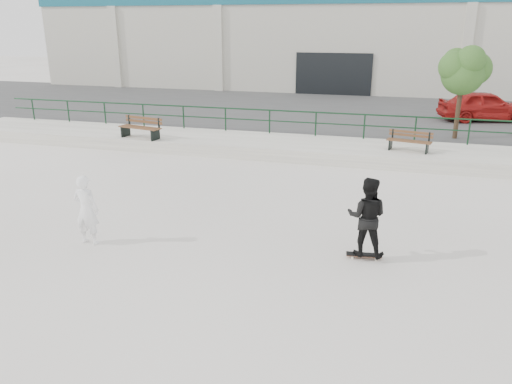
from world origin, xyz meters
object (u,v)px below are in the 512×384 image
(red_car, at_px, (485,106))
(skateboard, at_px, (364,255))
(seated_skater, at_px, (86,210))
(tree, at_px, (464,69))
(standing_skater, at_px, (367,217))
(bench_right, at_px, (409,141))
(bench_left, at_px, (141,128))

(red_car, relative_size, skateboard, 5.32)
(seated_skater, bearing_deg, tree, -126.90)
(skateboard, bearing_deg, standing_skater, -0.44)
(standing_skater, xyz_separation_m, seated_skater, (-6.39, -0.96, -0.14))
(red_car, height_order, skateboard, red_car)
(bench_right, height_order, red_car, red_car)
(bench_left, distance_m, skateboard, 12.49)
(bench_right, height_order, seated_skater, seated_skater)
(bench_right, distance_m, standing_skater, 8.60)
(bench_right, distance_m, tree, 4.15)
(bench_right, relative_size, standing_skater, 0.92)
(tree, bearing_deg, bench_left, -164.54)
(skateboard, xyz_separation_m, seated_skater, (-6.39, -0.96, 0.78))
(tree, relative_size, seated_skater, 2.20)
(bench_right, bearing_deg, seated_skater, -115.81)
(red_car, xyz_separation_m, skateboard, (-4.53, -15.88, -1.15))
(skateboard, bearing_deg, bench_right, 75.84)
(standing_skater, distance_m, seated_skater, 6.46)
(bench_left, bearing_deg, red_car, 41.47)
(bench_right, xyz_separation_m, seated_skater, (-7.38, -9.51, -0.02))
(bench_right, height_order, standing_skater, standing_skater)
(bench_left, bearing_deg, skateboard, -27.10)
(bench_left, bearing_deg, tree, 27.46)
(tree, distance_m, skateboard, 12.12)
(skateboard, height_order, standing_skater, standing_skater)
(bench_left, bearing_deg, bench_right, 15.70)
(tree, bearing_deg, bench_right, -124.14)
(standing_skater, bearing_deg, red_car, -103.68)
(bench_left, height_order, standing_skater, standing_skater)
(tree, distance_m, red_car, 5.27)
(seated_skater, bearing_deg, standing_skater, -171.32)
(tree, xyz_separation_m, standing_skater, (-2.87, -11.33, -2.30))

